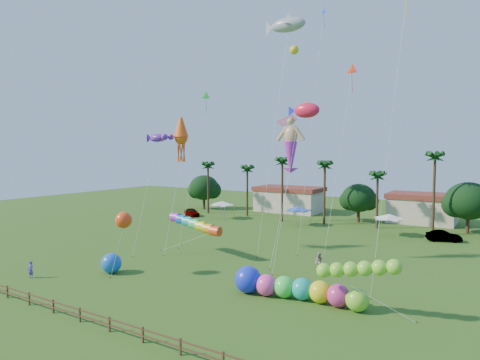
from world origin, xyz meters
The scene contains 23 objects.
ground centered at (0.00, 0.00, 0.00)m, with size 160.00×160.00×0.00m, color #285116.
tree_line centered at (3.57, 44.00, 4.28)m, with size 69.46×8.91×11.00m.
buildings_row centered at (-3.09, 50.00, 2.00)m, with size 35.00×7.00×4.00m.
tent_row centered at (-6.00, 36.33, 2.75)m, with size 31.00×4.00×0.60m.
fence centered at (0.00, -6.00, 0.61)m, with size 36.12×0.12×1.00m.
car_a centered at (-26.32, 35.52, 0.70)m, with size 1.65×4.09×1.39m, color #4C4C54.
car_b centered at (14.87, 36.09, 0.70)m, with size 1.49×4.26×1.40m, color #4C4C54.
spectator_a centered at (-15.47, -1.86, 0.79)m, with size 0.58×0.38×1.58m, color #4B3ACC.
spectator_b centered at (6.34, 14.39, 0.93)m, with size 0.91×0.71×1.86m, color #A38F88.
caterpillar_inflatable centered at (7.60, 5.90, 0.94)m, with size 11.02×3.03×2.24m.
blue_ball centered at (-10.39, 3.21, 0.97)m, with size 1.95×1.95×1.95m, color blue.
rainbow_tube centered at (-6.49, 12.30, 3.22)m, with size 10.22×2.76×3.76m.
green_worm centered at (10.50, 4.85, 3.04)m, with size 9.22×2.70×3.69m.
orange_ball_kite centered at (-8.77, 3.39, 5.29)m, with size 1.93×2.35×6.07m.
merman_kite centered at (2.22, 16.44, 11.97)m, with size 2.67×5.26×14.78m.
fish_kite centered at (3.95, 16.55, 15.91)m, with size 4.27×6.78×16.79m.
shark_kite centered at (-0.87, 22.00, 26.52)m, with size 6.17×8.58×27.57m.
squid_kite centered at (-10.61, 14.01, 13.27)m, with size 2.05×4.19×15.75m.
lobster_kite centered at (-12.86, 12.39, 13.25)m, with size 3.92×5.35×13.93m.
delta_kite_red centered at (8.08, 18.09, 19.58)m, with size 2.18×3.90×20.52m.
delta_kite_yellow centered at (14.14, 12.83, 24.03)m, with size 2.02×4.14×25.22m.
delta_kite_green centered at (-9.76, 17.61, 18.09)m, with size 2.50×3.54×19.01m.
delta_kite_blue centered at (3.12, 22.84, 26.93)m, with size 1.80×4.41×28.31m.
Camera 1 is at (21.70, -24.41, 11.84)m, focal length 32.00 mm.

